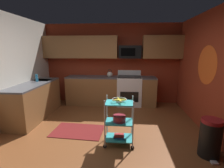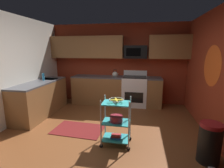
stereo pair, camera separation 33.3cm
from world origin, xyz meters
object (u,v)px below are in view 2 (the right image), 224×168
object	(u,v)px
microwave	(136,52)
book_stack	(116,136)
oven_range	(134,91)
mixing_bowl_large	(116,119)
fruit_bowl	(116,100)
kettle	(115,74)
dish_soap_bottle	(43,77)
trash_can	(209,143)
rolling_cart	(116,122)

from	to	relation	value
microwave	book_stack	xyz separation A→B (m)	(-0.23, -2.46, -1.55)
oven_range	book_stack	distance (m)	2.39
microwave	mixing_bowl_large	world-z (taller)	microwave
fruit_bowl	book_stack	distance (m)	0.72
microwave	mixing_bowl_large	size ratio (longest dim) A/B	2.78
kettle	dish_soap_bottle	distance (m)	2.14
fruit_bowl	kettle	xyz separation A→B (m)	(-0.40, 2.36, 0.12)
fruit_bowl	trash_can	world-z (taller)	fruit_bowl
kettle	book_stack	bearing A→B (deg)	-80.32
fruit_bowl	kettle	bearing A→B (deg)	99.68
kettle	trash_can	size ratio (longest dim) A/B	0.40
oven_range	dish_soap_bottle	bearing A→B (deg)	-158.02
trash_can	rolling_cart	bearing A→B (deg)	170.99
mixing_bowl_large	kettle	xyz separation A→B (m)	(-0.40, 2.36, 0.48)
dish_soap_bottle	trash_can	world-z (taller)	dish_soap_bottle
oven_range	fruit_bowl	world-z (taller)	oven_range
fruit_bowl	rolling_cart	bearing A→B (deg)	-90.00
kettle	oven_range	bearing A→B (deg)	0.35
kettle	dish_soap_bottle	world-z (taller)	kettle
oven_range	microwave	bearing A→B (deg)	90.26
rolling_cart	trash_can	distance (m)	1.56
mixing_bowl_large	dish_soap_bottle	distance (m)	2.70
trash_can	oven_range	bearing A→B (deg)	116.65
fruit_bowl	book_stack	xyz separation A→B (m)	(0.00, -0.00, -0.72)
mixing_bowl_large	trash_can	distance (m)	1.56
microwave	dish_soap_bottle	distance (m)	2.84
book_stack	kettle	size ratio (longest dim) A/B	0.76
microwave	rolling_cart	size ratio (longest dim) A/B	0.77
rolling_cart	book_stack	distance (m)	0.30
trash_can	mixing_bowl_large	bearing A→B (deg)	170.99
microwave	kettle	xyz separation A→B (m)	(-0.63, -0.11, -0.70)
microwave	kettle	size ratio (longest dim) A/B	2.65
microwave	book_stack	size ratio (longest dim) A/B	3.47
book_stack	dish_soap_bottle	bearing A→B (deg)	149.61
dish_soap_bottle	fruit_bowl	bearing A→B (deg)	-30.39
rolling_cart	trash_can	world-z (taller)	rolling_cart
book_stack	trash_can	xyz separation A→B (m)	(1.53, -0.24, 0.17)
rolling_cart	book_stack	xyz separation A→B (m)	(0.00, 0.00, -0.30)
oven_range	dish_soap_bottle	world-z (taller)	dish_soap_bottle
mixing_bowl_large	kettle	world-z (taller)	kettle
kettle	rolling_cart	bearing A→B (deg)	-80.32
rolling_cart	trash_can	size ratio (longest dim) A/B	1.39
fruit_bowl	mixing_bowl_large	distance (m)	0.36
mixing_bowl_large	book_stack	xyz separation A→B (m)	(-0.00, 0.00, -0.36)
microwave	trash_can	distance (m)	3.30
fruit_bowl	dish_soap_bottle	size ratio (longest dim) A/B	1.36
microwave	rolling_cart	xyz separation A→B (m)	(-0.23, -2.46, -1.25)
microwave	fruit_bowl	distance (m)	2.61
oven_range	rolling_cart	xyz separation A→B (m)	(-0.23, -2.36, -0.03)
mixing_bowl_large	dish_soap_bottle	xyz separation A→B (m)	(-2.29, 1.34, 0.50)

